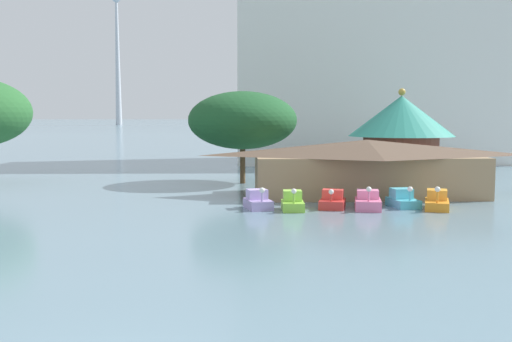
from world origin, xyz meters
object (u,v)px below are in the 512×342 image
at_px(pedal_boat_pink, 368,202).
at_px(distant_broadcast_tower, 117,16).
at_px(boathouse, 366,166).
at_px(pedal_boat_lime, 293,202).
at_px(pedal_boat_lavender, 258,201).
at_px(background_building_block, 369,61).
at_px(pedal_boat_red, 332,201).
at_px(pedal_boat_cyan, 403,200).
at_px(green_roof_pavilion, 401,130).
at_px(pedal_boat_orange, 437,201).
at_px(shoreline_tree_mid, 243,120).

relative_size(pedal_boat_pink, distant_broadcast_tower, 0.02).
bearing_deg(boathouse, pedal_boat_lime, -132.13).
relative_size(pedal_boat_lavender, pedal_boat_lime, 1.15).
xyz_separation_m(pedal_boat_lime, background_building_block, (13.84, 40.84, 12.93)).
relative_size(pedal_boat_lime, distant_broadcast_tower, 0.01).
bearing_deg(background_building_block, pedal_boat_lavender, -111.84).
bearing_deg(pedal_boat_red, pedal_boat_cyan, 108.39).
distance_m(boathouse, green_roof_pavilion, 13.91).
relative_size(pedal_boat_lavender, green_roof_pavilion, 0.26).
xyz_separation_m(pedal_boat_pink, pedal_boat_orange, (4.60, -0.00, -0.00)).
distance_m(pedal_boat_lime, boathouse, 9.64).
xyz_separation_m(background_building_block, distant_broadcast_tower, (-96.89, 312.29, 57.59)).
bearing_deg(shoreline_tree_mid, pedal_boat_lime, -78.38).
distance_m(pedal_boat_red, pedal_boat_cyan, 4.84).
distance_m(pedal_boat_lime, pedal_boat_cyan, 7.65).
distance_m(shoreline_tree_mid, background_building_block, 31.57).
height_order(shoreline_tree_mid, distant_broadcast_tower, distant_broadcast_tower).
relative_size(pedal_boat_cyan, pedal_boat_orange, 0.83).
relative_size(pedal_boat_lavender, distant_broadcast_tower, 0.01).
distance_m(pedal_boat_cyan, boathouse, 6.27).
height_order(boathouse, background_building_block, background_building_block).
distance_m(boathouse, background_building_block, 36.39).
bearing_deg(distant_broadcast_tower, background_building_block, -72.76).
relative_size(boathouse, background_building_block, 0.52).
distance_m(green_roof_pavilion, shoreline_tree_mid, 16.09).
height_order(pedal_boat_lime, pedal_boat_red, pedal_boat_lime).
distance_m(pedal_boat_lavender, pedal_boat_lime, 2.35).
bearing_deg(pedal_boat_red, background_building_block, 178.79).
height_order(pedal_boat_cyan, distant_broadcast_tower, distant_broadcast_tower).
bearing_deg(boathouse, green_roof_pavilion, 63.78).
distance_m(pedal_boat_orange, boathouse, 7.70).
height_order(pedal_boat_lavender, pedal_boat_cyan, pedal_boat_lavender).
bearing_deg(pedal_boat_orange, pedal_boat_red, -76.15).
relative_size(pedal_boat_lavender, boathouse, 0.14).
xyz_separation_m(boathouse, distant_broadcast_tower, (-89.40, 346.10, 68.77)).
xyz_separation_m(green_roof_pavilion, shoreline_tree_mid, (-15.57, -3.92, 1.01)).
distance_m(pedal_boat_lime, pedal_boat_red, 2.85).
distance_m(pedal_boat_lime, distant_broadcast_tower, 369.55).
xyz_separation_m(boathouse, green_roof_pavilion, (6.05, 12.28, 2.47)).
relative_size(boathouse, shoreline_tree_mid, 1.87).
bearing_deg(pedal_boat_lavender, pedal_boat_orange, 74.11).
height_order(pedal_boat_lavender, distant_broadcast_tower, distant_broadcast_tower).
xyz_separation_m(pedal_boat_cyan, pedal_boat_orange, (2.04, -0.86, 0.01)).
bearing_deg(green_roof_pavilion, pedal_boat_lavender, -128.22).
bearing_deg(distant_broadcast_tower, pedal_boat_red, -76.32).
distance_m(shoreline_tree_mid, distant_broadcast_tower, 353.15).
height_order(pedal_boat_pink, pedal_boat_cyan, pedal_boat_pink).
bearing_deg(pedal_boat_lime, green_roof_pavilion, 148.02).
bearing_deg(pedal_boat_orange, background_building_block, -167.80).
height_order(pedal_boat_red, pedal_boat_pink, pedal_boat_pink).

